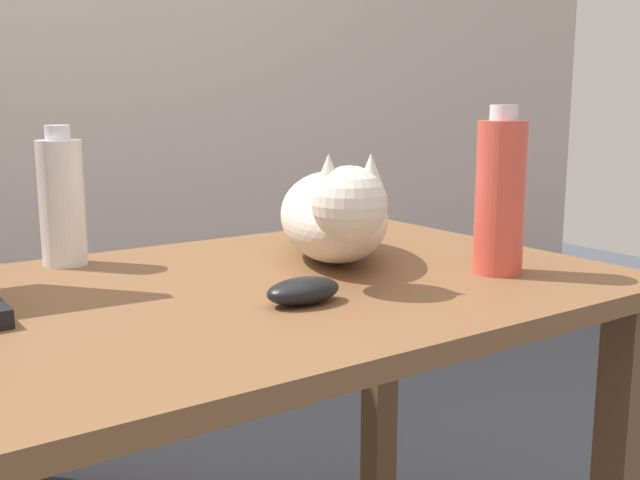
# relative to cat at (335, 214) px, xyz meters

# --- Properties ---
(desk) EXTENTS (1.54, 0.73, 0.72)m
(desk) POSITION_rel_cat_xyz_m (-0.40, -0.06, -0.18)
(desk) COLOR brown
(desk) RESTS_ON ground_plane
(cat) EXTENTS (0.35, 0.54, 0.20)m
(cat) POSITION_rel_cat_xyz_m (0.00, 0.00, 0.00)
(cat) COLOR silver
(cat) RESTS_ON desk
(computer_mouse) EXTENTS (0.11, 0.06, 0.04)m
(computer_mouse) POSITION_rel_cat_xyz_m (-0.19, -0.19, -0.06)
(computer_mouse) COLOR black
(computer_mouse) RESTS_ON desk
(water_bottle) EXTENTS (0.07, 0.07, 0.23)m
(water_bottle) POSITION_rel_cat_xyz_m (-0.38, 0.24, 0.03)
(water_bottle) COLOR silver
(water_bottle) RESTS_ON desk
(spray_bottle) EXTENTS (0.08, 0.08, 0.26)m
(spray_bottle) POSITION_rel_cat_xyz_m (0.16, -0.22, 0.04)
(spray_bottle) COLOR #D84C3D
(spray_bottle) RESTS_ON desk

